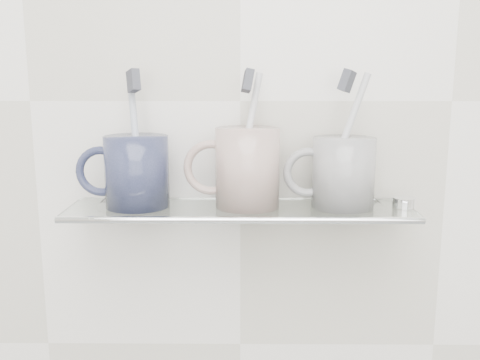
{
  "coord_description": "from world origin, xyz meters",
  "views": [
    {
      "loc": [
        0.01,
        0.28,
        1.29
      ],
      "look_at": [
        0.0,
        1.04,
        1.14
      ],
      "focal_mm": 40.0,
      "sensor_mm": 36.0,
      "label": 1
    }
  ],
  "objects_px": {
    "shelf_glass": "(240,210)",
    "mug_right": "(343,173)",
    "mug_left": "(137,171)",
    "mug_center": "(247,168)"
  },
  "relations": [
    {
      "from": "shelf_glass",
      "to": "mug_right",
      "type": "relative_size",
      "value": 4.95
    },
    {
      "from": "mug_left",
      "to": "mug_right",
      "type": "xyz_separation_m",
      "value": [
        0.3,
        0.0,
        -0.0
      ]
    },
    {
      "from": "mug_right",
      "to": "mug_center",
      "type": "bearing_deg",
      "value": 168.89
    },
    {
      "from": "mug_left",
      "to": "mug_right",
      "type": "distance_m",
      "value": 0.3
    },
    {
      "from": "mug_left",
      "to": "mug_center",
      "type": "bearing_deg",
      "value": 1.24
    },
    {
      "from": "mug_left",
      "to": "mug_right",
      "type": "height_order",
      "value": "mug_left"
    },
    {
      "from": "shelf_glass",
      "to": "mug_right",
      "type": "height_order",
      "value": "mug_right"
    },
    {
      "from": "mug_center",
      "to": "mug_left",
      "type": "bearing_deg",
      "value": -173.85
    },
    {
      "from": "mug_center",
      "to": "mug_right",
      "type": "relative_size",
      "value": 1.14
    },
    {
      "from": "shelf_glass",
      "to": "mug_left",
      "type": "bearing_deg",
      "value": 178.08
    }
  ]
}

